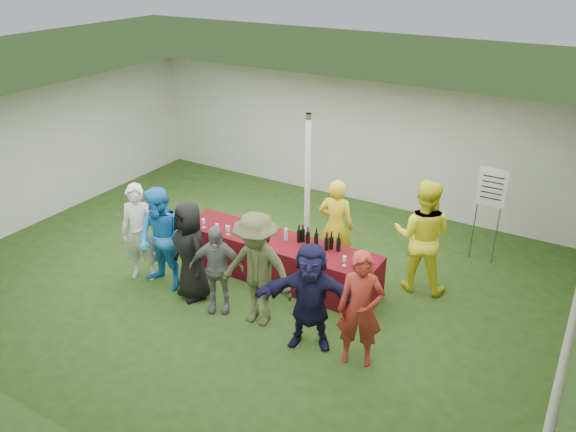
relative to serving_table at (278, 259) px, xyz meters
The scene contains 18 objects.
ground 0.65m from the serving_table, 157.32° to the right, with size 60.00×60.00×0.00m, color #284719.
tent 1.39m from the serving_table, 89.27° to the left, with size 10.00×10.00×10.00m.
serving_table is the anchor object (origin of this frame).
wine_bottles 0.85m from the serving_table, 12.85° to the left, with size 0.77×0.14×0.32m.
wine_glasses 0.71m from the serving_table, 149.91° to the right, with size 2.75×0.18×0.16m.
water_bottle 0.50m from the serving_table, 35.07° to the left, with size 0.07×0.07×0.23m.
bar_towel 1.59m from the serving_table, ahead, with size 0.25×0.18×0.03m, color white.
dump_bucket 1.73m from the serving_table, ahead, with size 0.26×0.26×0.18m, color slate.
wine_list_sign 3.88m from the serving_table, 40.06° to the left, with size 0.50×0.03×1.80m.
staff_pourer 1.15m from the serving_table, 47.06° to the left, with size 0.63×0.41×1.73m, color yellow.
staff_back 2.45m from the serving_table, 23.57° to the left, with size 0.95×0.74×1.95m, color yellow.
customer_0 2.39m from the serving_table, 150.66° to the right, with size 0.63×0.42×1.73m, color silver.
customer_1 1.98m from the serving_table, 142.10° to the right, with size 0.86×0.67×1.78m, color #2587DD.
customer_2 1.55m from the serving_table, 128.62° to the right, with size 0.81×0.53×1.67m, color black.
customer_3 1.35m from the serving_table, 105.00° to the right, with size 0.86×0.36×1.47m, color slate.
customer_4 1.38m from the serving_table, 72.64° to the right, with size 1.18×0.68×1.83m, color #4B4F2D.
customer_5 1.90m from the serving_table, 44.28° to the right, with size 1.52×0.48×1.64m, color #18173B.
customer_6 2.48m from the serving_table, 31.59° to the right, with size 0.62×0.41×1.71m, color maroon.
Camera 1 is at (4.87, -6.89, 5.23)m, focal length 35.00 mm.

